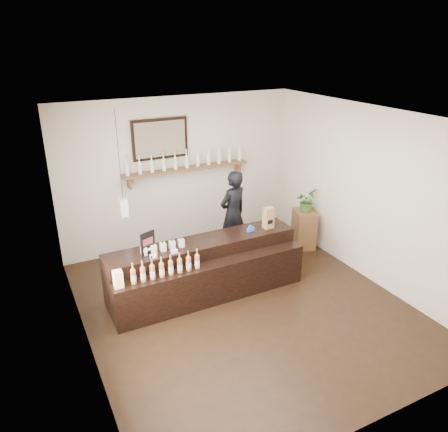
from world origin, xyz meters
name	(u,v)px	position (x,y,z in m)	size (l,w,h in m)	color
ground	(244,305)	(0.00, 0.00, 0.00)	(5.00, 5.00, 0.00)	black
room_shell	(246,199)	(0.00, 0.00, 1.70)	(5.00, 5.00, 5.00)	beige
back_wall_decor	(173,157)	(-0.15, 2.37, 1.76)	(2.66, 0.96, 1.69)	brown
counter	(206,270)	(-0.36, 0.59, 0.40)	(3.05, 0.83, 1.00)	black
promo_sign	(148,243)	(-1.22, 0.66, 1.02)	(0.24, 0.11, 0.34)	black
paper_bag	(268,218)	(0.81, 0.66, 1.03)	(0.17, 0.13, 0.35)	#865E41
tape_dispenser	(251,229)	(0.49, 0.68, 0.89)	(0.13, 0.06, 0.10)	blue
side_cabinet	(304,229)	(2.00, 1.24, 0.36)	(0.50, 0.58, 0.72)	brown
potted_plant	(306,201)	(2.00, 1.24, 0.93)	(0.38, 0.33, 0.42)	#366327
shopkeeper	(233,209)	(0.63, 1.55, 0.91)	(0.66, 0.43, 1.82)	black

